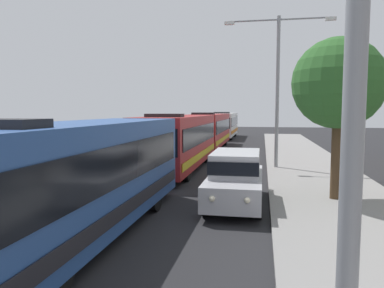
{
  "coord_description": "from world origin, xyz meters",
  "views": [
    {
      "loc": [
        3.3,
        2.73,
        3.35
      ],
      "look_at": [
        0.51,
        17.3,
        2.01
      ],
      "focal_mm": 34.45,
      "sensor_mm": 36.0,
      "label": 1
    }
  ],
  "objects_px": {
    "white_suv": "(236,176)",
    "bus_fourth_in_line": "(224,124)",
    "bus_second_in_line": "(180,140)",
    "bus_middle": "(209,130)",
    "streetlamp_mid": "(278,76)",
    "bus_lead": "(82,175)",
    "roadside_tree": "(338,84)"
  },
  "relations": [
    {
      "from": "white_suv",
      "to": "bus_fourth_in_line",
      "type": "bearing_deg",
      "value": 96.52
    },
    {
      "from": "bus_second_in_line",
      "to": "bus_middle",
      "type": "height_order",
      "value": "same"
    },
    {
      "from": "bus_fourth_in_line",
      "to": "streetlamp_mid",
      "type": "xyz_separation_m",
      "value": [
        5.4,
        -23.99,
        3.61
      ]
    },
    {
      "from": "white_suv",
      "to": "bus_lead",
      "type": "bearing_deg",
      "value": -131.23
    },
    {
      "from": "bus_lead",
      "to": "bus_middle",
      "type": "xyz_separation_m",
      "value": [
        0.0,
        23.49,
        0.0
      ]
    },
    {
      "from": "bus_middle",
      "to": "roadside_tree",
      "type": "distance_m",
      "value": 19.82
    },
    {
      "from": "streetlamp_mid",
      "to": "roadside_tree",
      "type": "height_order",
      "value": "streetlamp_mid"
    },
    {
      "from": "streetlamp_mid",
      "to": "bus_second_in_line",
      "type": "bearing_deg",
      "value": -169.19
    },
    {
      "from": "bus_fourth_in_line",
      "to": "roadside_tree",
      "type": "bearing_deg",
      "value": -77.03
    },
    {
      "from": "bus_middle",
      "to": "roadside_tree",
      "type": "height_order",
      "value": "roadside_tree"
    },
    {
      "from": "bus_lead",
      "to": "bus_fourth_in_line",
      "type": "height_order",
      "value": "same"
    },
    {
      "from": "white_suv",
      "to": "roadside_tree",
      "type": "bearing_deg",
      "value": 15.8
    },
    {
      "from": "bus_second_in_line",
      "to": "white_suv",
      "type": "bearing_deg",
      "value": -63.29
    },
    {
      "from": "bus_second_in_line",
      "to": "bus_fourth_in_line",
      "type": "bearing_deg",
      "value": 90.0
    },
    {
      "from": "roadside_tree",
      "to": "bus_second_in_line",
      "type": "bearing_deg",
      "value": 138.68
    },
    {
      "from": "bus_second_in_line",
      "to": "white_suv",
      "type": "relative_size",
      "value": 2.18
    },
    {
      "from": "bus_second_in_line",
      "to": "roadside_tree",
      "type": "bearing_deg",
      "value": -41.32
    },
    {
      "from": "bus_second_in_line",
      "to": "bus_fourth_in_line",
      "type": "relative_size",
      "value": 1.04
    },
    {
      "from": "bus_lead",
      "to": "bus_second_in_line",
      "type": "distance_m",
      "value": 11.57
    },
    {
      "from": "bus_middle",
      "to": "streetlamp_mid",
      "type": "relative_size",
      "value": 1.38
    },
    {
      "from": "white_suv",
      "to": "roadside_tree",
      "type": "relative_size",
      "value": 0.87
    },
    {
      "from": "bus_second_in_line",
      "to": "bus_middle",
      "type": "bearing_deg",
      "value": 90.0
    },
    {
      "from": "bus_lead",
      "to": "white_suv",
      "type": "height_order",
      "value": "bus_lead"
    },
    {
      "from": "bus_fourth_in_line",
      "to": "bus_second_in_line",
      "type": "bearing_deg",
      "value": -90.0
    },
    {
      "from": "bus_fourth_in_line",
      "to": "white_suv",
      "type": "height_order",
      "value": "bus_fourth_in_line"
    },
    {
      "from": "bus_middle",
      "to": "streetlamp_mid",
      "type": "bearing_deg",
      "value": -63.63
    },
    {
      "from": "roadside_tree",
      "to": "bus_middle",
      "type": "bearing_deg",
      "value": 111.58
    },
    {
      "from": "bus_middle",
      "to": "white_suv",
      "type": "distance_m",
      "value": 19.63
    },
    {
      "from": "bus_middle",
      "to": "bus_second_in_line",
      "type": "bearing_deg",
      "value": -90.0
    },
    {
      "from": "bus_second_in_line",
      "to": "bus_fourth_in_line",
      "type": "distance_m",
      "value": 25.02
    },
    {
      "from": "roadside_tree",
      "to": "streetlamp_mid",
      "type": "bearing_deg",
      "value": 103.91
    },
    {
      "from": "bus_second_in_line",
      "to": "bus_middle",
      "type": "xyz_separation_m",
      "value": [
        0.0,
        11.92,
        0.0
      ]
    }
  ]
}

